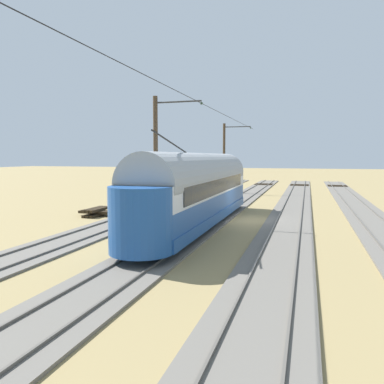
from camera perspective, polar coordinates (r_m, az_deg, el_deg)
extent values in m
plane|color=#937F51|center=(24.31, 8.66, -4.34)|extent=(220.00, 220.00, 0.00)
cube|color=#666059|center=(24.37, 26.34, -4.70)|extent=(2.80, 80.00, 0.10)
cube|color=#59544C|center=(24.25, 24.67, -4.46)|extent=(0.07, 80.00, 0.08)
cube|color=#2D2316|center=(55.99, 21.20, 0.97)|extent=(2.50, 0.24, 0.08)
cube|color=#2D2316|center=(55.34, 21.25, 0.92)|extent=(2.50, 0.24, 0.08)
cube|color=#2D2316|center=(54.69, 21.29, 0.87)|extent=(2.50, 0.24, 0.08)
cube|color=#2D2316|center=(54.05, 21.34, 0.82)|extent=(2.50, 0.24, 0.08)
cube|color=#2D2316|center=(53.40, 21.39, 0.77)|extent=(2.50, 0.24, 0.08)
cube|color=#666059|center=(24.07, 14.54, -4.43)|extent=(2.80, 80.00, 0.10)
cube|color=#59544C|center=(24.10, 12.84, -4.16)|extent=(0.07, 80.00, 0.08)
cube|color=#59544C|center=(24.04, 16.26, -4.27)|extent=(0.07, 80.00, 0.08)
cube|color=#2D2316|center=(55.86, 16.11, 1.12)|extent=(2.50, 0.24, 0.08)
cube|color=#2D2316|center=(55.21, 16.09, 1.07)|extent=(2.50, 0.24, 0.08)
cube|color=#2D2316|center=(54.56, 16.08, 1.02)|extent=(2.50, 0.24, 0.08)
cube|color=#2D2316|center=(53.91, 16.07, 0.97)|extent=(2.50, 0.24, 0.08)
cube|color=#2D2316|center=(53.27, 16.05, 0.92)|extent=(2.50, 0.24, 0.08)
cube|color=#666059|center=(24.79, 2.96, -3.98)|extent=(2.80, 80.00, 0.10)
cube|color=#59544C|center=(24.96, 1.36, -3.70)|extent=(0.07, 80.00, 0.08)
cube|color=#59544C|center=(24.61, 4.59, -3.84)|extent=(0.07, 80.00, 0.08)
cube|color=#2D2316|center=(56.17, 11.03, 1.26)|extent=(2.50, 0.24, 0.08)
cube|color=#2D2316|center=(55.53, 10.96, 1.21)|extent=(2.50, 0.24, 0.08)
cube|color=#2D2316|center=(54.88, 10.89, 1.16)|extent=(2.50, 0.24, 0.08)
cube|color=#2D2316|center=(54.24, 10.81, 1.11)|extent=(2.50, 0.24, 0.08)
cube|color=#2D2316|center=(53.59, 10.73, 1.06)|extent=(2.50, 0.24, 0.08)
cube|color=#666059|center=(26.44, -7.56, -3.43)|extent=(2.80, 80.00, 0.10)
cube|color=#59544C|center=(26.73, -8.96, -3.15)|extent=(0.07, 80.00, 0.08)
cube|color=#59544C|center=(26.13, -6.13, -3.31)|extent=(0.07, 80.00, 0.08)
cube|color=#2D2316|center=(56.92, 6.05, 1.38)|extent=(2.50, 0.24, 0.08)
cube|color=#2D2316|center=(56.28, 5.92, 1.33)|extent=(2.50, 0.24, 0.08)
cube|color=#2D2316|center=(55.65, 5.79, 1.29)|extent=(2.50, 0.24, 0.08)
cube|color=#2D2316|center=(55.01, 5.66, 1.24)|extent=(2.50, 0.24, 0.08)
cube|color=#2D2316|center=(54.38, 5.52, 1.20)|extent=(2.50, 0.24, 0.08)
cube|color=#1E4C93|center=(21.81, 1.02, -3.52)|extent=(2.65, 15.69, 0.55)
cube|color=#1E4C93|center=(21.71, 1.02, -1.56)|extent=(2.55, 15.69, 0.95)
cube|color=silver|center=(21.61, 1.03, 1.07)|extent=(2.55, 15.69, 1.05)
cylinder|color=#999EA3|center=(21.58, 1.03, 2.46)|extent=(2.65, 15.37, 2.65)
cylinder|color=#1E4C93|center=(29.21, 5.29, 0.71)|extent=(2.55, 2.55, 2.55)
cylinder|color=#1E4C93|center=(14.43, -7.66, -4.17)|extent=(2.55, 2.55, 2.55)
cube|color=black|center=(30.26, 5.75, 2.79)|extent=(1.63, 0.08, 0.36)
cube|color=black|center=(30.31, 5.76, 2.20)|extent=(1.73, 0.06, 0.80)
cube|color=black|center=(21.29, 4.38, 0.99)|extent=(0.04, 13.18, 0.80)
cube|color=black|center=(22.01, -2.21, 1.14)|extent=(0.04, 13.18, 0.80)
cylinder|color=silver|center=(30.47, 5.78, 0.43)|extent=(0.24, 0.06, 0.24)
cube|color=gray|center=(30.50, 5.74, -1.32)|extent=(1.94, 0.12, 0.20)
cylinder|color=black|center=(17.23, -3.22, 7.53)|extent=(0.07, 4.42, 0.92)
cylinder|color=black|center=(26.49, 5.54, -2.27)|extent=(0.10, 0.76, 0.76)
cylinder|color=black|center=(26.81, 2.54, -2.16)|extent=(0.10, 0.76, 0.76)
cylinder|color=black|center=(16.92, -1.41, -6.64)|extent=(0.10, 0.76, 0.76)
cylinder|color=black|center=(17.42, -5.91, -6.32)|extent=(0.10, 0.76, 0.76)
cylinder|color=#423323|center=(41.72, 4.90, 5.09)|extent=(0.28, 0.28, 7.73)
cylinder|color=#2D2D2D|center=(41.56, 6.93, 9.86)|extent=(2.90, 0.10, 0.10)
sphere|color=#334733|center=(41.32, 8.93, 9.65)|extent=(0.16, 0.16, 0.16)
cylinder|color=#423323|center=(23.04, -5.55, 4.83)|extent=(0.28, 0.28, 7.73)
cylinder|color=#2D2D2D|center=(22.75, -2.16, 13.60)|extent=(2.90, 0.10, 0.10)
sphere|color=#334733|center=(22.30, 1.46, 13.38)|extent=(0.16, 0.16, 0.16)
cylinder|color=black|center=(13.33, -10.66, 18.71)|extent=(0.03, 62.53, 0.03)
cylinder|color=black|center=(41.56, 6.93, 9.86)|extent=(2.90, 0.02, 0.02)
cube|color=#2D2316|center=(26.66, -13.81, -3.37)|extent=(0.24, 2.40, 0.18)
cube|color=#2D2316|center=(26.82, -14.37, -3.34)|extent=(0.24, 2.40, 0.18)
cube|color=#2D2316|center=(26.98, -14.91, -3.30)|extent=(0.24, 2.40, 0.18)
cube|color=#2D2316|center=(27.04, -14.04, -2.87)|extent=(2.40, 0.24, 0.18)
cube|color=#2D2316|center=(26.79, -14.37, -2.96)|extent=(2.40, 0.24, 0.18)
cube|color=#2D2316|center=(26.54, -14.71, -3.04)|extent=(2.40, 0.24, 0.18)
cube|color=#2D2316|center=(26.61, -13.83, -2.61)|extent=(0.24, 2.40, 0.18)
cube|color=#2D2316|center=(26.77, -14.38, -2.57)|extent=(0.24, 2.40, 0.18)
cube|color=#2D2316|center=(26.92, -14.93, -2.54)|extent=(0.24, 2.40, 0.18)
cube|color=#B2A519|center=(39.60, 1.04, 0.07)|extent=(1.80, 0.60, 0.80)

